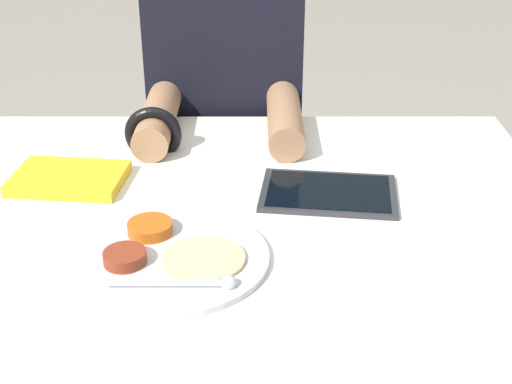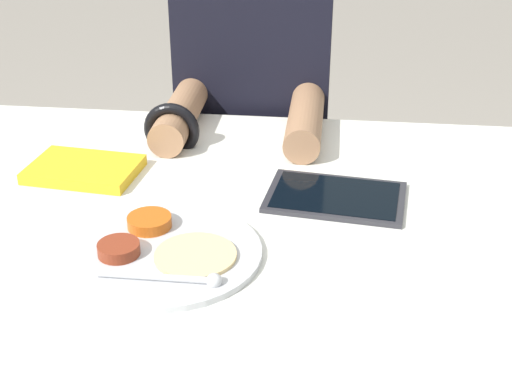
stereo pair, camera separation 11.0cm
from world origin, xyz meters
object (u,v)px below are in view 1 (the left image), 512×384
(tablet_device, at_px, (328,193))
(person_diner, at_px, (227,162))
(red_notebook, at_px, (69,179))
(thali_tray, at_px, (169,256))

(tablet_device, distance_m, person_diner, 0.55)
(red_notebook, bearing_deg, tablet_device, -5.52)
(red_notebook, xyz_separation_m, tablet_device, (0.45, -0.04, -0.00))
(thali_tray, bearing_deg, red_notebook, 129.41)
(person_diner, bearing_deg, red_notebook, -120.66)
(thali_tray, relative_size, red_notebook, 1.37)
(thali_tray, height_order, tablet_device, thali_tray)
(tablet_device, xyz_separation_m, person_diner, (-0.19, 0.48, -0.17))
(person_diner, bearing_deg, tablet_device, -68.02)
(red_notebook, xyz_separation_m, person_diner, (0.26, 0.44, -0.17))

